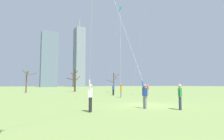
% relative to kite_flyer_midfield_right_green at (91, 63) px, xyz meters
% --- Properties ---
extents(ground_plane, '(400.00, 400.00, 0.00)m').
position_rel_kite_flyer_midfield_right_green_xyz_m(ground_plane, '(5.52, 2.96, -2.69)').
color(ground_plane, '#7A934C').
extents(kite_flyer_midfield_right_green, '(3.92, 11.18, 13.84)m').
position_rel_kite_flyer_midfield_right_green_xyz_m(kite_flyer_midfield_right_green, '(0.00, 0.00, 0.00)').
color(kite_flyer_midfield_right_green, black).
rests_on(kite_flyer_midfield_right_green, ground).
extents(kite_flyer_foreground_left_purple, '(0.59, 6.69, 12.99)m').
position_rel_kite_flyer_midfield_right_green_xyz_m(kite_flyer_foreground_left_purple, '(4.25, 2.31, 0.00)').
color(kite_flyer_foreground_left_purple, gray).
rests_on(kite_flyer_foreground_left_purple, ground).
extents(kite_flyer_foreground_right_teal, '(2.79, 4.94, 14.01)m').
position_rel_kite_flyer_midfield_right_green_xyz_m(kite_flyer_foreground_right_teal, '(8.35, 12.12, -0.19)').
color(kite_flyer_foreground_right_teal, gray).
rests_on(kite_flyer_foreground_right_teal, ground).
extents(bystander_far_off_by_trees, '(0.46, 0.33, 1.62)m').
position_rel_kite_flyer_midfield_right_green_xyz_m(bystander_far_off_by_trees, '(9.25, 16.17, -1.79)').
color(bystander_far_off_by_trees, black).
rests_on(bystander_far_off_by_trees, ground).
extents(bystander_watching_nearby, '(0.37, 0.42, 1.62)m').
position_rel_kite_flyer_midfield_right_green_xyz_m(bystander_watching_nearby, '(5.92, -0.09, -1.79)').
color(bystander_watching_nearby, '#33384C').
rests_on(bystander_watching_nearby, ground).
extents(bystander_strolling_midfield, '(0.43, 0.36, 1.62)m').
position_rel_kite_flyer_midfield_right_green_xyz_m(bystander_strolling_midfield, '(15.15, 15.52, -1.79)').
color(bystander_strolling_midfield, gray).
rests_on(bystander_strolling_midfield, ground).
extents(bare_tree_right_of_center, '(2.80, 2.27, 4.64)m').
position_rel_kite_flyer_midfield_right_green_xyz_m(bare_tree_right_of_center, '(-2.33, 32.44, -0.17)').
color(bare_tree_right_of_center, brown).
rests_on(bare_tree_right_of_center, ground).
extents(bare_tree_far_right_edge, '(3.06, 1.34, 4.55)m').
position_rel_kite_flyer_midfield_right_green_xyz_m(bare_tree_far_right_edge, '(17.40, 32.42, -0.30)').
color(bare_tree_far_right_edge, '#4C3828').
rests_on(bare_tree_far_right_edge, ground).
extents(bare_tree_center, '(3.01, 1.25, 5.05)m').
position_rel_kite_flyer_midfield_right_green_xyz_m(bare_tree_center, '(7.81, 33.32, -0.04)').
color(bare_tree_center, '#423326').
rests_on(bare_tree_center, ground).
extents(skyline_wide_slab, '(7.96, 11.75, 60.15)m').
position_rel_kite_flyer_midfield_right_green_xyz_m(skyline_wide_slab, '(40.84, 147.65, 23.09)').
color(skyline_wide_slab, gray).
rests_on(skyline_wide_slab, ground).
extents(skyline_mid_tower_right, '(11.80, 9.31, 40.90)m').
position_rel_kite_flyer_midfield_right_green_xyz_m(skyline_mid_tower_right, '(14.10, 133.66, 17.76)').
color(skyline_mid_tower_right, slate).
rests_on(skyline_mid_tower_right, ground).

